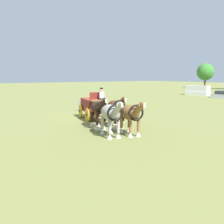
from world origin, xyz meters
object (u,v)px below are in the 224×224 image
(draft_horse_rear_near, at_px, (116,108))
(draft_horse_rear_off, at_px, (98,109))
(draft_horse_lead_off, at_px, (111,114))
(draft_horse_lead_near, at_px, (131,113))
(parked_vehicle_a, at_px, (198,91))
(show_wagon, at_px, (93,106))

(draft_horse_rear_near, relative_size, draft_horse_rear_off, 1.01)
(draft_horse_rear_near, height_order, draft_horse_lead_off, draft_horse_rear_near)
(draft_horse_rear_near, xyz_separation_m, draft_horse_lead_off, (2.20, -1.88, -0.00))
(draft_horse_lead_off, bearing_deg, draft_horse_lead_near, 76.04)
(draft_horse_lead_off, height_order, parked_vehicle_a, draft_horse_lead_off)
(show_wagon, bearing_deg, draft_horse_rear_off, -24.02)
(draft_horse_rear_off, xyz_separation_m, draft_horse_lead_off, (2.50, -0.62, 0.02))
(show_wagon, xyz_separation_m, draft_horse_lead_off, (5.90, -2.13, 0.24))
(show_wagon, xyz_separation_m, parked_vehicle_a, (-12.08, 29.46, -0.29))
(draft_horse_lead_near, bearing_deg, draft_horse_rear_near, 166.12)
(draft_horse_rear_near, relative_size, draft_horse_lead_near, 0.99)
(draft_horse_lead_off, xyz_separation_m, parked_vehicle_a, (-17.98, 31.59, -0.53))
(draft_horse_rear_off, bearing_deg, draft_horse_lead_near, 12.86)
(show_wagon, height_order, draft_horse_rear_off, show_wagon)
(draft_horse_rear_off, height_order, draft_horse_lead_off, draft_horse_lead_off)
(draft_horse_rear_near, bearing_deg, parked_vehicle_a, 117.98)
(draft_horse_lead_near, height_order, parked_vehicle_a, draft_horse_lead_near)
(draft_horse_rear_off, xyz_separation_m, draft_horse_lead_near, (2.82, 0.64, -0.03))
(draft_horse_rear_near, bearing_deg, draft_horse_lead_off, -40.60)
(draft_horse_rear_near, distance_m, draft_horse_lead_off, 2.89)
(draft_horse_rear_off, bearing_deg, parked_vehicle_a, 116.55)
(draft_horse_lead_near, bearing_deg, show_wagon, 172.02)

